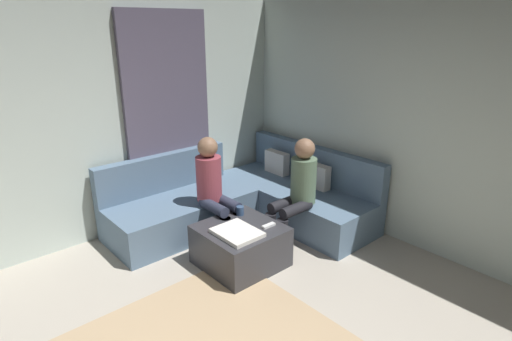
# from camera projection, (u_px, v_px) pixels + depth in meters

# --- Properties ---
(wall_back) EXTENTS (6.00, 0.12, 2.70)m
(wall_back) POSITION_uv_depth(u_px,v_px,m) (472.00, 134.00, 3.95)
(wall_back) COLOR silver
(wall_back) RESTS_ON ground_plane
(wall_left) EXTENTS (0.12, 6.00, 2.70)m
(wall_left) POSITION_uv_depth(u_px,v_px,m) (50.00, 127.00, 4.20)
(wall_left) COLOR silver
(wall_left) RESTS_ON ground_plane
(curtain_panel) EXTENTS (0.06, 1.10, 2.50)m
(curtain_panel) POSITION_uv_depth(u_px,v_px,m) (169.00, 120.00, 4.97)
(curtain_panel) COLOR #595166
(curtain_panel) RESTS_ON ground_plane
(sectional_couch) EXTENTS (2.10, 2.55, 0.87)m
(sectional_couch) POSITION_uv_depth(u_px,v_px,m) (247.00, 200.00, 5.12)
(sectional_couch) COLOR slate
(sectional_couch) RESTS_ON ground_plane
(ottoman) EXTENTS (0.76, 0.76, 0.42)m
(ottoman) POSITION_uv_depth(u_px,v_px,m) (240.00, 246.00, 4.21)
(ottoman) COLOR #333338
(ottoman) RESTS_ON ground_plane
(folded_blanket) EXTENTS (0.44, 0.36, 0.04)m
(folded_blanket) POSITION_uv_depth(u_px,v_px,m) (237.00, 233.00, 3.99)
(folded_blanket) COLOR white
(folded_blanket) RESTS_ON ottoman
(coffee_mug) EXTENTS (0.08, 0.08, 0.10)m
(coffee_mug) POSITION_uv_depth(u_px,v_px,m) (240.00, 211.00, 4.39)
(coffee_mug) COLOR #334C72
(coffee_mug) RESTS_ON ottoman
(game_remote) EXTENTS (0.05, 0.15, 0.02)m
(game_remote) POSITION_uv_depth(u_px,v_px,m) (269.00, 226.00, 4.15)
(game_remote) COLOR white
(game_remote) RESTS_ON ottoman
(person_on_couch_back) EXTENTS (0.30, 0.60, 1.20)m
(person_on_couch_back) POSITION_uv_depth(u_px,v_px,m) (297.00, 189.00, 4.47)
(person_on_couch_back) COLOR black
(person_on_couch_back) RESTS_ON ground_plane
(person_on_couch_side) EXTENTS (0.60, 0.30, 1.20)m
(person_on_couch_side) POSITION_uv_depth(u_px,v_px,m) (214.00, 187.00, 4.52)
(person_on_couch_side) COLOR #2D3347
(person_on_couch_side) RESTS_ON ground_plane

